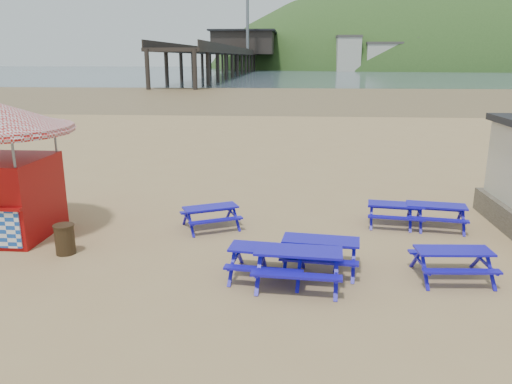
{
  "coord_description": "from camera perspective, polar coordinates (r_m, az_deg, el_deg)",
  "views": [
    {
      "loc": [
        0.76,
        -12.64,
        4.83
      ],
      "look_at": [
        -0.27,
        1.5,
        1.0
      ],
      "focal_mm": 35.0,
      "sensor_mm": 36.0,
      "label": 1
    }
  ],
  "objects": [
    {
      "name": "ground",
      "position": [
        13.56,
        0.69,
        -5.76
      ],
      "size": [
        400.0,
        400.0,
        0.0
      ],
      "primitive_type": "plane",
      "color": "tan",
      "rests_on": "ground"
    },
    {
      "name": "wet_sand",
      "position": [
        67.82,
        3.58,
        11.01
      ],
      "size": [
        400.0,
        400.0,
        0.0
      ],
      "primitive_type": "plane",
      "color": "olive",
      "rests_on": "ground"
    },
    {
      "name": "sea",
      "position": [
        182.71,
        4.04,
        13.57
      ],
      "size": [
        400.0,
        400.0,
        0.0
      ],
      "primitive_type": "plane",
      "color": "#42535F",
      "rests_on": "ground"
    },
    {
      "name": "picnic_table_blue_a",
      "position": [
        14.62,
        -5.19,
        -2.89
      ],
      "size": [
        1.95,
        1.81,
        0.66
      ],
      "rotation": [
        0.0,
        0.0,
        0.45
      ],
      "color": "#160AA7",
      "rests_on": "ground"
    },
    {
      "name": "picnic_table_blue_b",
      "position": [
        15.51,
        19.82,
        -2.59
      ],
      "size": [
        1.86,
        1.59,
        0.7
      ],
      "rotation": [
        0.0,
        0.0,
        -0.16
      ],
      "color": "#160AA7",
      "rests_on": "ground"
    },
    {
      "name": "picnic_table_blue_c",
      "position": [
        15.35,
        15.63,
        -2.49
      ],
      "size": [
        1.76,
        1.49,
        0.67
      ],
      "rotation": [
        0.0,
        0.0,
        -0.14
      ],
      "color": "#160AA7",
      "rests_on": "ground"
    },
    {
      "name": "picnic_table_blue_d",
      "position": [
        11.08,
        4.83,
        -8.52
      ],
      "size": [
        2.01,
        1.67,
        0.8
      ],
      "rotation": [
        0.0,
        0.0,
        -0.08
      ],
      "color": "#160AA7",
      "rests_on": "ground"
    },
    {
      "name": "picnic_table_blue_e",
      "position": [
        11.37,
        1.36,
        -8.03
      ],
      "size": [
        1.88,
        1.59,
        0.72
      ],
      "rotation": [
        0.0,
        0.0,
        -0.12
      ],
      "color": "#160AA7",
      "rests_on": "ground"
    },
    {
      "name": "picnic_table_blue_f",
      "position": [
        12.14,
        21.52,
        -7.66
      ],
      "size": [
        1.73,
        1.42,
        0.69
      ],
      "rotation": [
        0.0,
        0.0,
        0.06
      ],
      "color": "#160AA7",
      "rests_on": "ground"
    },
    {
      "name": "litter_bin",
      "position": [
        13.56,
        -21.01,
        -5.04
      ],
      "size": [
        0.53,
        0.53,
        0.77
      ],
      "color": "#342416",
      "rests_on": "ground"
    },
    {
      "name": "pier",
      "position": [
        191.79,
        -1.49,
        15.3
      ],
      "size": [
        24.0,
        220.0,
        39.29
      ],
      "color": "black",
      "rests_on": "ground"
    },
    {
      "name": "headland_town",
      "position": [
        258.65,
        24.79,
        10.5
      ],
      "size": [
        264.0,
        144.0,
        108.0
      ],
      "color": "#2D4C1E",
      "rests_on": "ground"
    },
    {
      "name": "picnic_table_blue_g",
      "position": [
        11.89,
        7.37,
        -7.04
      ],
      "size": [
        1.94,
        1.64,
        0.74
      ],
      "rotation": [
        0.0,
        0.0,
        -0.12
      ],
      "color": "#160AA7",
      "rests_on": "ground"
    }
  ]
}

